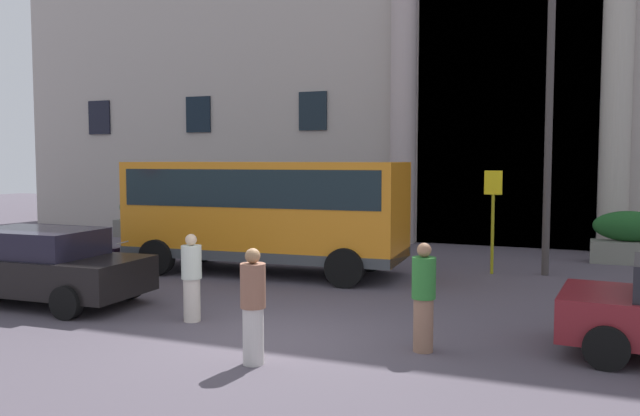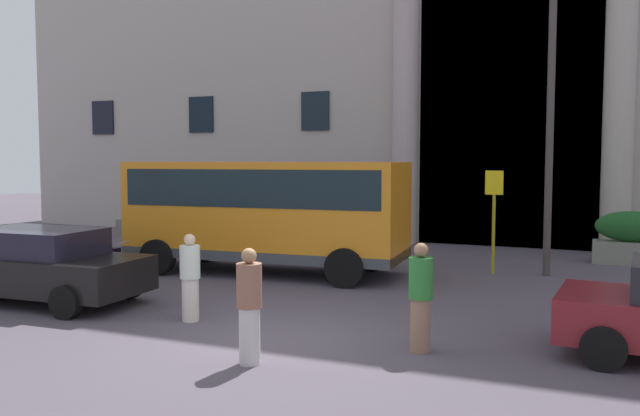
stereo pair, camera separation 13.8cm
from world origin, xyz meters
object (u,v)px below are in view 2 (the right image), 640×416
(hedge_planter_east, at_px, (141,217))
(pedestrian_child_trailing, at_px, (421,297))
(parked_sedan_second, at_px, (37,265))
(scooter_by_planter, at_px, (102,259))
(bus_stop_sign, at_px, (494,210))
(pedestrian_man_red_shirt, at_px, (249,306))
(pedestrian_woman_dark_dress, at_px, (190,278))
(hedge_planter_entrance_left, at_px, (234,221))
(hedge_planter_far_west, at_px, (632,239))
(orange_minibus, at_px, (266,207))
(lamppost_plaza_centre, at_px, (551,78))

(hedge_planter_east, relative_size, pedestrian_child_trailing, 1.01)
(parked_sedan_second, height_order, scooter_by_planter, parked_sedan_second)
(bus_stop_sign, distance_m, pedestrian_child_trailing, 7.28)
(pedestrian_man_red_shirt, height_order, pedestrian_woman_dark_dress, pedestrian_man_red_shirt)
(bus_stop_sign, bearing_deg, pedestrian_woman_dark_dress, -121.26)
(hedge_planter_entrance_left, bearing_deg, pedestrian_child_trailing, -47.51)
(hedge_planter_east, bearing_deg, parked_sedan_second, -62.01)
(scooter_by_planter, bearing_deg, bus_stop_sign, 15.45)
(bus_stop_sign, relative_size, hedge_planter_entrance_left, 1.31)
(hedge_planter_entrance_left, bearing_deg, pedestrian_woman_dark_dress, -63.49)
(parked_sedan_second, distance_m, pedestrian_man_red_shirt, 6.20)
(bus_stop_sign, xyz_separation_m, pedestrian_child_trailing, (-0.01, -7.24, -0.78))
(bus_stop_sign, bearing_deg, scooter_by_planter, -154.07)
(pedestrian_child_trailing, bearing_deg, bus_stop_sign, 176.48)
(bus_stop_sign, bearing_deg, hedge_planter_far_west, 43.03)
(pedestrian_woman_dark_dress, bearing_deg, orange_minibus, 120.53)
(hedge_planter_far_west, distance_m, hedge_planter_east, 16.54)
(hedge_planter_east, distance_m, parked_sedan_second, 11.21)
(orange_minibus, xyz_separation_m, pedestrian_child_trailing, (5.31, -5.12, -0.85))
(scooter_by_planter, relative_size, pedestrian_woman_dark_dress, 1.21)
(hedge_planter_entrance_left, distance_m, pedestrian_child_trailing, 13.48)
(hedge_planter_entrance_left, relative_size, hedge_planter_east, 1.19)
(parked_sedan_second, bearing_deg, pedestrian_woman_dark_dress, -3.63)
(hedge_planter_far_west, bearing_deg, pedestrian_man_red_shirt, -114.34)
(pedestrian_woman_dark_dress, xyz_separation_m, pedestrian_child_trailing, (4.26, -0.22, 0.04))
(orange_minibus, relative_size, parked_sedan_second, 1.54)
(orange_minibus, relative_size, lamppost_plaza_centre, 0.84)
(bus_stop_sign, relative_size, hedge_planter_far_west, 1.32)
(pedestrian_man_red_shirt, relative_size, pedestrian_woman_dark_dress, 1.05)
(pedestrian_woman_dark_dress, bearing_deg, pedestrian_child_trailing, 15.39)
(scooter_by_planter, bearing_deg, pedestrian_man_red_shirt, -44.63)
(orange_minibus, distance_m, parked_sedan_second, 5.60)
(bus_stop_sign, distance_m, hedge_planter_east, 13.62)
(hedge_planter_far_west, distance_m, scooter_by_planter, 14.06)
(orange_minibus, distance_m, pedestrian_man_red_shirt, 7.45)
(hedge_planter_far_west, xyz_separation_m, hedge_planter_east, (-16.54, -0.10, 0.04))
(hedge_planter_far_west, height_order, pedestrian_woman_dark_dress, pedestrian_woman_dark_dress)
(scooter_by_planter, distance_m, pedestrian_man_red_shirt, 8.06)
(orange_minibus, xyz_separation_m, hedge_planter_far_west, (8.59, 5.17, -0.97))
(orange_minibus, xyz_separation_m, scooter_by_planter, (-3.42, -2.13, -1.23))
(hedge_planter_far_west, height_order, scooter_by_planter, hedge_planter_far_west)
(scooter_by_planter, height_order, pedestrian_woman_dark_dress, pedestrian_woman_dark_dress)
(hedge_planter_entrance_left, distance_m, pedestrian_man_red_shirt, 13.45)
(hedge_planter_entrance_left, bearing_deg, scooter_by_planter, -86.93)
(hedge_planter_far_west, distance_m, lamppost_plaza_centre, 5.38)
(pedestrian_woman_dark_dress, bearing_deg, hedge_planter_far_west, 71.56)
(bus_stop_sign, height_order, pedestrian_man_red_shirt, bus_stop_sign)
(hedge_planter_far_west, xyz_separation_m, parked_sedan_second, (-11.28, -10.00, 0.05))
(orange_minibus, xyz_separation_m, pedestrian_man_red_shirt, (3.25, -6.65, -0.85))
(bus_stop_sign, xyz_separation_m, lamppost_plaza_centre, (1.26, 0.31, 3.25))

